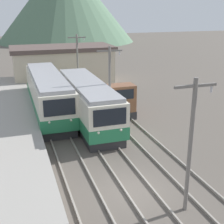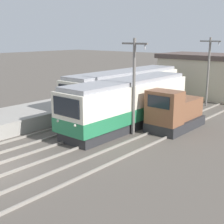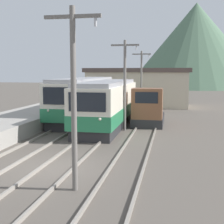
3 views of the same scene
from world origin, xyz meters
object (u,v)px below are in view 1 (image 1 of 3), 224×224
catenary_mast_mid (110,84)px  catenary_mast_far (78,61)px  commuter_train_left (48,96)px  commuter_train_center (87,104)px  catenary_mast_near (191,142)px  shunting_locomotive (116,101)px

catenary_mast_mid → catenary_mast_far: 11.72m
commuter_train_left → commuter_train_center: (2.80, -3.20, -0.06)m
catenary_mast_near → catenary_mast_far: 23.43m
shunting_locomotive → catenary_mast_near: (-1.49, -14.58, 2.33)m
commuter_train_center → catenary_mast_near: catenary_mast_near is taller
shunting_locomotive → commuter_train_center: bearing=-153.5°
commuter_train_center → catenary_mast_near: 13.31m
commuter_train_center → catenary_mast_far: 10.62m
commuter_train_left → catenary_mast_near: catenary_mast_near is taller
commuter_train_left → commuter_train_center: 4.25m
catenary_mast_mid → catenary_mast_far: size_ratio=1.00×
commuter_train_left → catenary_mast_mid: size_ratio=2.02×
commuter_train_center → shunting_locomotive: bearing=26.5°
commuter_train_left → commuter_train_center: bearing=-48.8°
commuter_train_center → catenary_mast_near: (1.51, -13.08, 1.89)m
catenary_mast_far → commuter_train_left: bearing=-121.1°
commuter_train_center → catenary_mast_mid: 2.78m
shunting_locomotive → catenary_mast_near: bearing=-95.8°
shunting_locomotive → catenary_mast_mid: (-1.49, -2.87, 2.33)m
shunting_locomotive → catenary_mast_far: size_ratio=0.76×
commuter_train_center → shunting_locomotive: 3.38m
commuter_train_left → catenary_mast_mid: bearing=-46.7°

